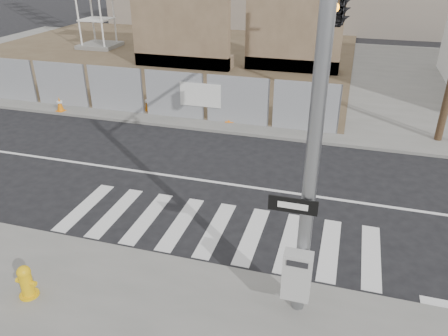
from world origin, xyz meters
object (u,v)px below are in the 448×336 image
(fire_hydrant, at_px, (26,281))
(traffic_cone_b, at_px, (60,104))
(traffic_cone_c, at_px, (148,103))
(signal_pole, at_px, (332,52))
(traffic_cone_d, at_px, (230,114))

(fire_hydrant, bearing_deg, traffic_cone_b, 121.83)
(traffic_cone_b, relative_size, traffic_cone_c, 0.88)
(traffic_cone_c, bearing_deg, signal_pole, -42.23)
(signal_pole, distance_m, fire_hydrant, 8.10)
(traffic_cone_c, relative_size, traffic_cone_d, 1.07)
(traffic_cone_b, height_order, traffic_cone_d, traffic_cone_d)
(signal_pole, height_order, traffic_cone_b, signal_pole)
(fire_hydrant, bearing_deg, traffic_cone_d, 83.42)
(signal_pole, relative_size, traffic_cone_b, 10.65)
(fire_hydrant, relative_size, traffic_cone_c, 1.03)
(signal_pole, bearing_deg, traffic_cone_b, 152.34)
(traffic_cone_c, distance_m, traffic_cone_d, 3.87)
(fire_hydrant, relative_size, traffic_cone_d, 1.10)
(fire_hydrant, distance_m, traffic_cone_d, 11.30)
(fire_hydrant, height_order, traffic_cone_d, fire_hydrant)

